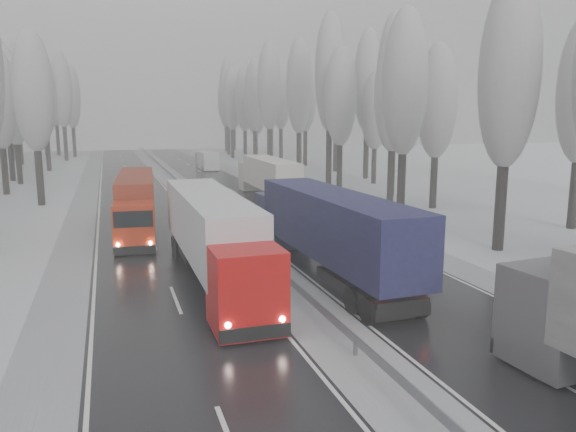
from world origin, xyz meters
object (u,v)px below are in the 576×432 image
truck_cream_box (267,175)px  truck_red_white (214,233)px  truck_blue_box (326,227)px  truck_red_red (136,199)px  box_truck_distant (207,161)px

truck_cream_box → truck_red_white: truck_red_white is taller
truck_blue_box → truck_red_red: size_ratio=1.12×
truck_blue_box → truck_red_red: bearing=118.0°
truck_red_white → truck_red_red: truck_red_white is taller
truck_cream_box → box_truck_distant: 32.81m
truck_cream_box → truck_red_white: 28.62m
truck_cream_box → truck_red_red: bearing=-136.8°
box_truck_distant → truck_red_red: truck_red_red is taller
box_truck_distant → truck_red_red: size_ratio=0.48×
truck_cream_box → box_truck_distant: bearing=91.6°
truck_blue_box → truck_red_red: (-8.71, 15.02, -0.28)m
truck_blue_box → box_truck_distant: 60.06m
truck_red_red → truck_blue_box: bearing=-55.8°
truck_blue_box → truck_cream_box: 27.49m
truck_red_red → truck_cream_box: bearing=46.5°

